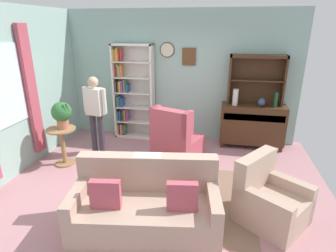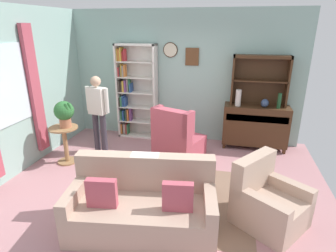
{
  "view_description": "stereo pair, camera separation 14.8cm",
  "coord_description": "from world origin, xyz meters",
  "px_view_note": "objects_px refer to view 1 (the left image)",
  "views": [
    {
      "loc": [
        0.91,
        -3.89,
        2.46
      ],
      "look_at": [
        0.1,
        0.2,
        0.95
      ],
      "focal_mm": 29.75,
      "sensor_mm": 36.0,
      "label": 1
    },
    {
      "loc": [
        1.05,
        -3.86,
        2.46
      ],
      "look_at": [
        0.1,
        0.2,
        0.95
      ],
      "focal_mm": 29.75,
      "sensor_mm": 36.0,
      "label": 2
    }
  ],
  "objects_px": {
    "vase_tall": "(235,97)",
    "wingback_chair": "(176,140)",
    "sideboard_hutch": "(257,73)",
    "couch_floral": "(146,207)",
    "coffee_table": "(178,174)",
    "vase_round": "(261,102)",
    "book_stack": "(182,164)",
    "bookshelf": "(131,93)",
    "plant_stand": "(63,142)",
    "person_reading": "(96,110)",
    "sideboard": "(252,124)",
    "bottle_wine": "(276,100)",
    "armchair_floral": "(270,201)",
    "potted_plant_large": "(62,113)"
  },
  "relations": [
    {
      "from": "vase_tall",
      "to": "wingback_chair",
      "type": "distance_m",
      "value": 1.53
    },
    {
      "from": "sideboard_hutch",
      "to": "couch_floral",
      "type": "height_order",
      "value": "sideboard_hutch"
    },
    {
      "from": "wingback_chair",
      "to": "coffee_table",
      "type": "height_order",
      "value": "wingback_chair"
    },
    {
      "from": "couch_floral",
      "to": "coffee_table",
      "type": "height_order",
      "value": "couch_floral"
    },
    {
      "from": "vase_round",
      "to": "book_stack",
      "type": "distance_m",
      "value": 2.41
    },
    {
      "from": "sideboard_hutch",
      "to": "wingback_chair",
      "type": "height_order",
      "value": "sideboard_hutch"
    },
    {
      "from": "bookshelf",
      "to": "book_stack",
      "type": "xyz_separation_m",
      "value": [
        1.48,
        -2.09,
        -0.56
      ]
    },
    {
      "from": "vase_tall",
      "to": "bookshelf",
      "type": "bearing_deg",
      "value": 175.83
    },
    {
      "from": "vase_tall",
      "to": "vase_round",
      "type": "distance_m",
      "value": 0.53
    },
    {
      "from": "plant_stand",
      "to": "person_reading",
      "type": "xyz_separation_m",
      "value": [
        0.42,
        0.59,
        0.47
      ]
    },
    {
      "from": "wingback_chair",
      "to": "person_reading",
      "type": "bearing_deg",
      "value": -179.22
    },
    {
      "from": "sideboard",
      "to": "coffee_table",
      "type": "xyz_separation_m",
      "value": [
        -1.24,
        -2.1,
        -0.16
      ]
    },
    {
      "from": "bookshelf",
      "to": "vase_round",
      "type": "height_order",
      "value": "bookshelf"
    },
    {
      "from": "vase_tall",
      "to": "book_stack",
      "type": "relative_size",
      "value": 1.54
    },
    {
      "from": "bottle_wine",
      "to": "person_reading",
      "type": "height_order",
      "value": "person_reading"
    },
    {
      "from": "vase_round",
      "to": "book_stack",
      "type": "relative_size",
      "value": 0.79
    },
    {
      "from": "sideboard_hutch",
      "to": "plant_stand",
      "type": "bearing_deg",
      "value": -155.1
    },
    {
      "from": "bookshelf",
      "to": "wingback_chair",
      "type": "distance_m",
      "value": 1.68
    },
    {
      "from": "sideboard_hutch",
      "to": "armchair_floral",
      "type": "height_order",
      "value": "sideboard_hutch"
    },
    {
      "from": "armchair_floral",
      "to": "bookshelf",
      "type": "bearing_deg",
      "value": 136.78
    },
    {
      "from": "potted_plant_large",
      "to": "plant_stand",
      "type": "bearing_deg",
      "value": -151.37
    },
    {
      "from": "sideboard_hutch",
      "to": "vase_tall",
      "type": "relative_size",
      "value": 3.3
    },
    {
      "from": "vase_tall",
      "to": "sideboard",
      "type": "bearing_deg",
      "value": 11.63
    },
    {
      "from": "vase_round",
      "to": "armchair_floral",
      "type": "bearing_deg",
      "value": -92.12
    },
    {
      "from": "sideboard_hutch",
      "to": "vase_tall",
      "type": "bearing_deg",
      "value": -154.11
    },
    {
      "from": "sideboard_hutch",
      "to": "person_reading",
      "type": "distance_m",
      "value": 3.3
    },
    {
      "from": "couch_floral",
      "to": "vase_tall",
      "type": "bearing_deg",
      "value": 68.48
    },
    {
      "from": "armchair_floral",
      "to": "potted_plant_large",
      "type": "xyz_separation_m",
      "value": [
        -3.48,
        0.98,
        0.7
      ]
    },
    {
      "from": "person_reading",
      "to": "wingback_chair",
      "type": "bearing_deg",
      "value": 0.78
    },
    {
      "from": "plant_stand",
      "to": "bookshelf",
      "type": "bearing_deg",
      "value": 62.9
    },
    {
      "from": "book_stack",
      "to": "person_reading",
      "type": "bearing_deg",
      "value": 149.89
    },
    {
      "from": "vase_tall",
      "to": "plant_stand",
      "type": "relative_size",
      "value": 0.47
    },
    {
      "from": "sideboard",
      "to": "plant_stand",
      "type": "height_order",
      "value": "sideboard"
    },
    {
      "from": "couch_floral",
      "to": "book_stack",
      "type": "bearing_deg",
      "value": 70.81
    },
    {
      "from": "potted_plant_large",
      "to": "armchair_floral",
      "type": "bearing_deg",
      "value": -15.72
    },
    {
      "from": "armchair_floral",
      "to": "person_reading",
      "type": "xyz_separation_m",
      "value": [
        -3.11,
        1.54,
        0.62
      ]
    },
    {
      "from": "plant_stand",
      "to": "person_reading",
      "type": "relative_size",
      "value": 0.45
    },
    {
      "from": "potted_plant_large",
      "to": "sideboard_hutch",
      "type": "bearing_deg",
      "value": 24.84
    },
    {
      "from": "bottle_wine",
      "to": "armchair_floral",
      "type": "bearing_deg",
      "value": -98.36
    },
    {
      "from": "vase_tall",
      "to": "plant_stand",
      "type": "bearing_deg",
      "value": -155.23
    },
    {
      "from": "vase_round",
      "to": "wingback_chair",
      "type": "relative_size",
      "value": 0.16
    },
    {
      "from": "bottle_wine",
      "to": "couch_floral",
      "type": "bearing_deg",
      "value": -123.86
    },
    {
      "from": "armchair_floral",
      "to": "person_reading",
      "type": "distance_m",
      "value": 3.52
    },
    {
      "from": "bottle_wine",
      "to": "coffee_table",
      "type": "distance_m",
      "value": 2.68
    },
    {
      "from": "bookshelf",
      "to": "book_stack",
      "type": "distance_m",
      "value": 2.62
    },
    {
      "from": "vase_tall",
      "to": "potted_plant_large",
      "type": "xyz_separation_m",
      "value": [
        -3.05,
        -1.4,
        -0.1
      ]
    },
    {
      "from": "bookshelf",
      "to": "armchair_floral",
      "type": "relative_size",
      "value": 1.96
    },
    {
      "from": "bottle_wine",
      "to": "potted_plant_large",
      "type": "relative_size",
      "value": 0.63
    },
    {
      "from": "vase_tall",
      "to": "person_reading",
      "type": "xyz_separation_m",
      "value": [
        -2.67,
        -0.84,
        -0.18
      ]
    },
    {
      "from": "sideboard_hutch",
      "to": "wingback_chair",
      "type": "distance_m",
      "value": 2.14
    }
  ]
}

